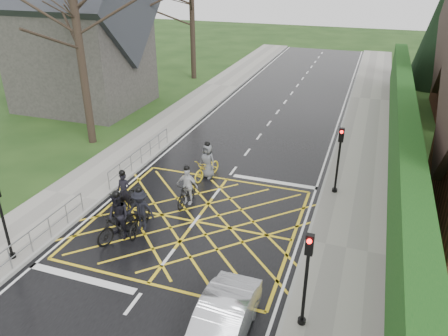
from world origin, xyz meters
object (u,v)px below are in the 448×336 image
Objects in this scene: cyclist_back at (118,221)px; cyclist_lead at (207,165)px; cyclist_rear at (124,197)px; cyclist_front at (187,190)px; car at (221,325)px; cyclist_mid at (140,215)px.

cyclist_back reaches higher than cyclist_lead.
cyclist_rear is 0.93× the size of cyclist_lead.
cyclist_front is at bearing 28.79° from cyclist_rear.
car is (5.35, -3.50, -0.13)m from cyclist_back.
cyclist_back is 1.03× the size of cyclist_lead.
cyclist_back is at bearing 146.96° from car.
cyclist_rear is 2.14m from cyclist_back.
cyclist_lead is 10.23m from car.
cyclist_lead reaches higher than car.
cyclist_mid reaches higher than cyclist_rear.
cyclist_lead is (1.30, 5.90, -0.12)m from cyclist_back.
cyclist_lead is at bearing 95.60° from cyclist_back.
cyclist_rear reaches higher than car.
cyclist_back is 0.55× the size of car.
cyclist_mid is 2.64m from cyclist_front.
cyclist_rear is 2.69m from cyclist_front.
cyclist_rear is at bearing 134.07° from cyclist_back.
car is at bearing -15.11° from cyclist_back.
cyclist_back is 6.40m from car.
cyclist_mid is 6.46m from car.
cyclist_back is at bearing -129.77° from cyclist_mid.
cyclist_lead is at bearing 93.35° from cyclist_front.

